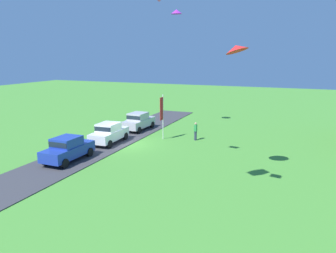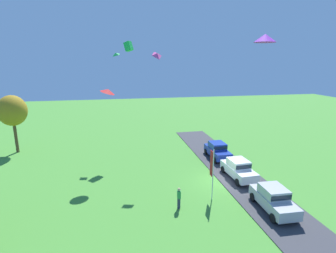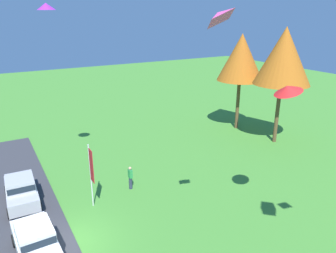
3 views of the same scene
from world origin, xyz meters
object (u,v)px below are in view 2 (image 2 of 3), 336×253
(car_sedan_near_entrance, at_px, (217,150))
(flag_banner, at_px, (212,167))
(kite_delta_low_drifter, at_px, (265,38))
(kite_diamond_high_right, at_px, (157,55))
(tree_right_of_center, at_px, (12,111))
(kite_diamond_topmost, at_px, (116,54))
(person_beside_suv, at_px, (179,198))
(kite_delta_mid_center, at_px, (108,91))
(car_sedan_far_end, at_px, (238,168))
(car_sedan_mid_row, at_px, (274,198))
(kite_box_trailing_tail, at_px, (128,46))

(car_sedan_near_entrance, relative_size, flag_banner, 1.03)
(kite_delta_low_drifter, height_order, kite_diamond_high_right, kite_delta_low_drifter)
(tree_right_of_center, height_order, kite_diamond_topmost, kite_diamond_topmost)
(person_beside_suv, distance_m, kite_delta_mid_center, 12.25)
(car_sedan_far_end, height_order, car_sedan_near_entrance, same)
(kite_delta_low_drifter, xyz_separation_m, kite_diamond_topmost, (19.13, 7.74, -0.31))
(car_sedan_near_entrance, height_order, flag_banner, flag_banner)
(car_sedan_mid_row, relative_size, kite_box_trailing_tail, 4.26)
(car_sedan_mid_row, relative_size, kite_diamond_topmost, 5.23)
(car_sedan_mid_row, bearing_deg, kite_delta_mid_center, 50.05)
(car_sedan_far_end, height_order, kite_diamond_topmost, kite_diamond_topmost)
(flag_banner, xyz_separation_m, kite_diamond_high_right, (7.80, 3.13, 8.99))
(kite_delta_low_drifter, bearing_deg, car_sedan_far_end, -21.71)
(kite_diamond_high_right, relative_size, kite_delta_mid_center, 0.75)
(car_sedan_mid_row, bearing_deg, kite_box_trailing_tail, 28.96)
(car_sedan_far_end, xyz_separation_m, tree_right_of_center, (12.60, 23.62, 4.21))
(car_sedan_near_entrance, height_order, kite_delta_mid_center, kite_delta_mid_center)
(kite_delta_mid_center, bearing_deg, kite_diamond_topmost, -8.13)
(kite_delta_mid_center, bearing_deg, kite_box_trailing_tail, -19.55)
(person_beside_suv, distance_m, kite_box_trailing_tail, 19.67)
(kite_diamond_high_right, bearing_deg, person_beside_suv, -179.06)
(flag_banner, height_order, kite_delta_mid_center, kite_delta_mid_center)
(kite_delta_low_drifter, xyz_separation_m, kite_box_trailing_tail, (19.63, 6.16, 0.60))
(car_sedan_near_entrance, distance_m, kite_delta_mid_center, 14.13)
(person_beside_suv, distance_m, flag_banner, 3.65)
(car_sedan_mid_row, xyz_separation_m, car_sedan_near_entrance, (11.37, -0.08, 0.00))
(tree_right_of_center, bearing_deg, kite_delta_mid_center, -125.68)
(tree_right_of_center, distance_m, kite_delta_low_drifter, 29.98)
(tree_right_of_center, xyz_separation_m, kite_box_trailing_tail, (-1.28, -14.15, 7.57))
(kite_delta_low_drifter, height_order, kite_delta_mid_center, kite_delta_low_drifter)
(car_sedan_far_end, xyz_separation_m, kite_delta_mid_center, (4.25, 11.98, 7.23))
(person_beside_suv, bearing_deg, car_sedan_near_entrance, -35.84)
(kite_delta_low_drifter, bearing_deg, tree_right_of_center, 44.17)
(car_sedan_near_entrance, distance_m, kite_diamond_high_right, 12.85)
(person_beside_suv, bearing_deg, car_sedan_far_end, -59.33)
(car_sedan_far_end, distance_m, person_beside_suv, 8.03)
(tree_right_of_center, xyz_separation_m, kite_diamond_high_right, (-7.87, -16.58, 6.45))
(kite_diamond_high_right, relative_size, kite_diamond_topmost, 1.24)
(tree_right_of_center, relative_size, flag_banner, 1.67)
(flag_banner, height_order, kite_box_trailing_tail, kite_box_trailing_tail)
(tree_right_of_center, xyz_separation_m, kite_diamond_topmost, (-1.78, -12.58, 6.65))
(car_sedan_mid_row, height_order, kite_box_trailing_tail, kite_box_trailing_tail)
(kite_delta_low_drifter, xyz_separation_m, kite_diamond_high_right, (13.04, 3.74, -0.52))
(tree_right_of_center, bearing_deg, car_sedan_near_entrance, -106.50)
(car_sedan_far_end, height_order, kite_delta_low_drifter, kite_delta_low_drifter)
(kite_diamond_high_right, xyz_separation_m, kite_delta_mid_center, (-0.49, 4.94, -3.42))
(kite_diamond_high_right, distance_m, kite_box_trailing_tail, 7.11)
(car_sedan_near_entrance, bearing_deg, person_beside_suv, 144.16)
(car_sedan_mid_row, bearing_deg, kite_diamond_high_right, 33.80)
(flag_banner, height_order, kite_diamond_high_right, kite_diamond_high_right)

